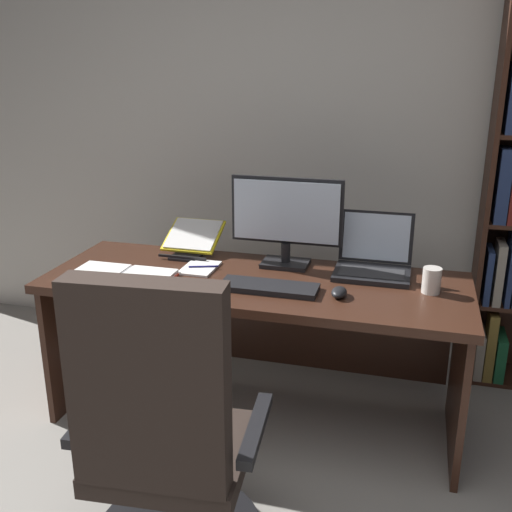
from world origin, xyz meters
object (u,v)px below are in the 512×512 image
at_px(pen, 204,266).
at_px(coffee_mug, 432,280).
at_px(open_binder, 120,277).
at_px(notepad, 200,268).
at_px(laptop, 373,261).
at_px(computer_mouse, 339,292).
at_px(reading_stand_with_book, 192,239).
at_px(keyboard, 269,287).
at_px(desk, 259,310).
at_px(office_chair, 165,450).
at_px(monitor, 286,221).

relative_size(pen, coffee_mug, 1.28).
xyz_separation_m(open_binder, notepad, (0.30, 0.22, -0.01)).
distance_m(laptop, computer_mouse, 0.36).
bearing_deg(reading_stand_with_book, computer_mouse, -26.65).
xyz_separation_m(open_binder, coffee_mug, (1.34, 0.20, 0.04)).
bearing_deg(pen, coffee_mug, -1.23).
distance_m(keyboard, open_binder, 0.68).
xyz_separation_m(laptop, computer_mouse, (-0.11, -0.34, -0.04)).
distance_m(keyboard, pen, 0.40).
xyz_separation_m(desk, computer_mouse, (0.39, -0.19, 0.21)).
height_order(office_chair, pen, office_chair).
xyz_separation_m(computer_mouse, open_binder, (-0.98, -0.05, -0.01)).
distance_m(computer_mouse, pen, 0.68).
distance_m(keyboard, coffee_mug, 0.69).
xyz_separation_m(laptop, reading_stand_with_book, (-0.91, 0.07, 0.02)).
bearing_deg(keyboard, desk, 116.44).
distance_m(monitor, computer_mouse, 0.49).
height_order(open_binder, pen, open_binder).
relative_size(laptop, pen, 2.43).
xyz_separation_m(laptop, open_binder, (-1.09, -0.39, -0.04)).
height_order(monitor, open_binder, monitor).
xyz_separation_m(desk, pen, (-0.26, -0.02, 0.20)).
relative_size(keyboard, coffee_mug, 3.83).
bearing_deg(coffee_mug, notepad, 178.79).
bearing_deg(notepad, pen, 0.00).
xyz_separation_m(laptop, coffee_mug, (0.26, -0.19, -0.00)).
height_order(keyboard, reading_stand_with_book, reading_stand_with_book).
height_order(monitor, pen, monitor).
distance_m(office_chair, notepad, 1.05).
height_order(computer_mouse, reading_stand_with_book, reading_stand_with_book).
bearing_deg(desk, coffee_mug, -3.11).
bearing_deg(computer_mouse, open_binder, -177.07).
xyz_separation_m(computer_mouse, coffee_mug, (0.37, 0.15, 0.03)).
xyz_separation_m(monitor, notepad, (-0.38, -0.16, -0.21)).
height_order(reading_stand_with_book, pen, reading_stand_with_book).
height_order(office_chair, computer_mouse, office_chair).
bearing_deg(computer_mouse, keyboard, 180.00).
bearing_deg(laptop, open_binder, -160.42).
height_order(desk, reading_stand_with_book, reading_stand_with_book).
distance_m(office_chair, computer_mouse, 0.97).
distance_m(computer_mouse, notepad, 0.70).
height_order(reading_stand_with_book, notepad, reading_stand_with_book).
bearing_deg(monitor, laptop, 0.80).
distance_m(desk, laptop, 0.58).
height_order(desk, coffee_mug, coffee_mug).
bearing_deg(coffee_mug, open_binder, -171.55).
relative_size(reading_stand_with_book, coffee_mug, 2.70).
bearing_deg(computer_mouse, notepad, 165.81).
distance_m(open_binder, coffee_mug, 1.36).
relative_size(laptop, keyboard, 0.81).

